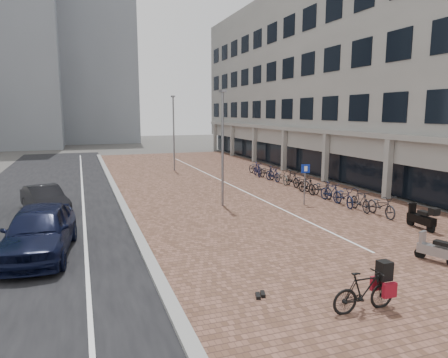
# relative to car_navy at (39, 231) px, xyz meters

# --- Properties ---
(ground) EXTENTS (140.00, 140.00, 0.00)m
(ground) POSITION_rel_car_navy_xyz_m (8.43, -0.65, -0.85)
(ground) COLOR #474442
(ground) RESTS_ON ground
(plaza_brick) EXTENTS (14.50, 42.00, 0.04)m
(plaza_brick) POSITION_rel_car_navy_xyz_m (10.43, 11.35, -0.84)
(plaza_brick) COLOR brown
(plaza_brick) RESTS_ON ground
(street_asphalt) EXTENTS (8.00, 50.00, 0.03)m
(street_asphalt) POSITION_rel_car_navy_xyz_m (-0.57, 11.35, -0.85)
(street_asphalt) COLOR black
(street_asphalt) RESTS_ON ground
(curb) EXTENTS (0.35, 42.00, 0.14)m
(curb) POSITION_rel_car_navy_xyz_m (3.33, 11.35, -0.78)
(curb) COLOR gray
(curb) RESTS_ON ground
(lane_line) EXTENTS (0.12, 44.00, 0.00)m
(lane_line) POSITION_rel_car_navy_xyz_m (1.43, 11.35, -0.83)
(lane_line) COLOR white
(lane_line) RESTS_ON street_asphalt
(parking_line) EXTENTS (0.10, 30.00, 0.00)m
(parking_line) POSITION_rel_car_navy_xyz_m (10.63, 11.35, -0.82)
(parking_line) COLOR white
(parking_line) RESTS_ON plaza_brick
(office_building) EXTENTS (8.40, 40.00, 15.00)m
(office_building) POSITION_rel_car_navy_xyz_m (21.40, 15.35, 7.59)
(office_building) COLOR #989893
(office_building) RESTS_ON ground
(bg_towers) EXTENTS (33.00, 23.00, 32.00)m
(bg_towers) POSITION_rel_car_navy_xyz_m (-5.91, 48.29, 13.11)
(bg_towers) COLOR gray
(bg_towers) RESTS_ON ground
(car_navy) EXTENTS (2.50, 5.17, 1.70)m
(car_navy) POSITION_rel_car_navy_xyz_m (0.00, 0.00, 0.00)
(car_navy) COLOR black
(car_navy) RESTS_ON ground
(car_dark) EXTENTS (2.57, 4.16, 1.29)m
(car_dark) POSITION_rel_car_navy_xyz_m (-0.28, 6.28, -0.20)
(car_dark) COLOR black
(car_dark) RESTS_ON ground
(hero_bike) EXTENTS (1.72, 0.51, 1.21)m
(hero_bike) POSITION_rel_car_navy_xyz_m (7.62, -6.87, -0.31)
(hero_bike) COLOR black
(hero_bike) RESTS_ON ground
(shoes) EXTENTS (0.49, 0.44, 0.10)m
(shoes) POSITION_rel_car_navy_xyz_m (5.62, -5.37, -0.80)
(shoes) COLOR black
(shoes) RESTS_ON ground
(scooter_mid) EXTENTS (0.49, 1.50, 1.03)m
(scooter_mid) POSITION_rel_car_navy_xyz_m (14.41, -1.89, -0.34)
(scooter_mid) COLOR black
(scooter_mid) RESTS_ON ground
(scooter_back) EXTENTS (0.90, 1.46, 0.96)m
(scooter_back) POSITION_rel_car_navy_xyz_m (11.93, -4.99, -0.37)
(scooter_back) COLOR gray
(scooter_back) RESTS_ON ground
(parking_sign) EXTENTS (0.44, 0.15, 2.13)m
(parking_sign) POSITION_rel_car_navy_xyz_m (12.21, 3.58, 0.54)
(parking_sign) COLOR slate
(parking_sign) RESTS_ON ground
(lamp_near) EXTENTS (0.12, 0.12, 5.77)m
(lamp_near) POSITION_rel_car_navy_xyz_m (8.17, 4.83, 2.04)
(lamp_near) COLOR gray
(lamp_near) RESTS_ON ground
(lamp_far) EXTENTS (0.12, 0.12, 6.00)m
(lamp_far) POSITION_rel_car_navy_xyz_m (8.65, 18.11, 2.15)
(lamp_far) COLOR gray
(lamp_far) RESTS_ON ground
(bike_row) EXTENTS (1.31, 15.82, 1.05)m
(bike_row) POSITION_rel_car_navy_xyz_m (14.06, 7.25, -0.33)
(bike_row) COLOR #222328
(bike_row) RESTS_ON ground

